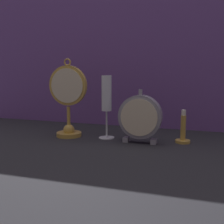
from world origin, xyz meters
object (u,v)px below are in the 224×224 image
Objects in this scene: champagne_flute at (107,98)px; brass_candlestick at (183,132)px; pocket_watch_on_stand at (68,101)px; mantel_clock_silver at (140,117)px.

brass_candlestick is at bearing 3.96° from champagne_flute.
mantel_clock_silver is (0.30, -0.01, -0.05)m from pocket_watch_on_stand.
champagne_flute is (0.16, 0.02, 0.02)m from pocket_watch_on_stand.
pocket_watch_on_stand reaches higher than champagne_flute.
pocket_watch_on_stand reaches higher than mantel_clock_silver.
champagne_flute reaches higher than mantel_clock_silver.
champagne_flute is at bearing 166.81° from mantel_clock_silver.
mantel_clock_silver is 0.17m from brass_candlestick.
mantel_clock_silver is 0.80× the size of champagne_flute.
brass_candlestick is (0.29, 0.02, -0.12)m from champagne_flute.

